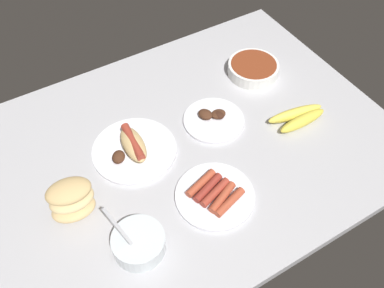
{
  "coord_description": "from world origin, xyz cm",
  "views": [
    {
      "loc": [
        39.67,
        68.39,
        96.31
      ],
      "look_at": [
        0.8,
        3.0,
        3.0
      ],
      "focal_mm": 39.31,
      "sensor_mm": 36.0,
      "label": 1
    }
  ],
  "objects_px": {
    "banana_bunch": "(299,117)",
    "bowl_chili": "(253,68)",
    "plate_grilled_meat": "(214,119)",
    "plate_sausages": "(215,195)",
    "plate_hotdog_assembled": "(133,148)",
    "bowl_coleslaw": "(139,243)",
    "bread_stack": "(71,200)"
  },
  "relations": [
    {
      "from": "plate_hotdog_assembled",
      "to": "plate_sausages",
      "type": "relative_size",
      "value": 1.15
    },
    {
      "from": "banana_bunch",
      "to": "bowl_chili",
      "type": "bearing_deg",
      "value": -92.35
    },
    {
      "from": "plate_sausages",
      "to": "banana_bunch",
      "type": "height_order",
      "value": "banana_bunch"
    },
    {
      "from": "plate_hotdog_assembled",
      "to": "bowl_chili",
      "type": "bearing_deg",
      "value": -168.58
    },
    {
      "from": "bowl_coleslaw",
      "to": "plate_sausages",
      "type": "bearing_deg",
      "value": -172.93
    },
    {
      "from": "plate_grilled_meat",
      "to": "bread_stack",
      "type": "relative_size",
      "value": 1.46
    },
    {
      "from": "plate_sausages",
      "to": "bread_stack",
      "type": "xyz_separation_m",
      "value": [
        0.34,
        -0.15,
        0.04
      ]
    },
    {
      "from": "bread_stack",
      "to": "banana_bunch",
      "type": "bearing_deg",
      "value": 175.85
    },
    {
      "from": "plate_sausages",
      "to": "banana_bunch",
      "type": "bearing_deg",
      "value": -164.95
    },
    {
      "from": "plate_grilled_meat",
      "to": "banana_bunch",
      "type": "relative_size",
      "value": 1.0
    },
    {
      "from": "bowl_chili",
      "to": "bread_stack",
      "type": "bearing_deg",
      "value": 15.66
    },
    {
      "from": "plate_sausages",
      "to": "banana_bunch",
      "type": "distance_m",
      "value": 0.38
    },
    {
      "from": "bowl_chili",
      "to": "bowl_coleslaw",
      "type": "relative_size",
      "value": 1.13
    },
    {
      "from": "plate_grilled_meat",
      "to": "bowl_coleslaw",
      "type": "height_order",
      "value": "bowl_coleslaw"
    },
    {
      "from": "plate_hotdog_assembled",
      "to": "plate_grilled_meat",
      "type": "bearing_deg",
      "value": 176.48
    },
    {
      "from": "plate_hotdog_assembled",
      "to": "bowl_chili",
      "type": "height_order",
      "value": "plate_hotdog_assembled"
    },
    {
      "from": "plate_grilled_meat",
      "to": "bread_stack",
      "type": "distance_m",
      "value": 0.49
    },
    {
      "from": "plate_grilled_meat",
      "to": "bowl_coleslaw",
      "type": "bearing_deg",
      "value": 34.44
    },
    {
      "from": "plate_grilled_meat",
      "to": "bowl_coleslaw",
      "type": "distance_m",
      "value": 0.47
    },
    {
      "from": "banana_bunch",
      "to": "bowl_coleslaw",
      "type": "distance_m",
      "value": 0.62
    },
    {
      "from": "plate_grilled_meat",
      "to": "plate_sausages",
      "type": "bearing_deg",
      "value": 58.13
    },
    {
      "from": "bowl_chili",
      "to": "bowl_coleslaw",
      "type": "distance_m",
      "value": 0.73
    },
    {
      "from": "bowl_coleslaw",
      "to": "plate_hotdog_assembled",
      "type": "bearing_deg",
      "value": -113.1
    },
    {
      "from": "plate_grilled_meat",
      "to": "bowl_chili",
      "type": "xyz_separation_m",
      "value": [
        -0.23,
        -0.12,
        0.01
      ]
    },
    {
      "from": "plate_hotdog_assembled",
      "to": "plate_sausages",
      "type": "distance_m",
      "value": 0.28
    },
    {
      "from": "banana_bunch",
      "to": "bowl_chili",
      "type": "distance_m",
      "value": 0.25
    },
    {
      "from": "bowl_coleslaw",
      "to": "plate_grilled_meat",
      "type": "bearing_deg",
      "value": -145.56
    },
    {
      "from": "plate_grilled_meat",
      "to": "bread_stack",
      "type": "xyz_separation_m",
      "value": [
        0.48,
        0.08,
        0.05
      ]
    },
    {
      "from": "plate_grilled_meat",
      "to": "bowl_chili",
      "type": "height_order",
      "value": "bowl_chili"
    },
    {
      "from": "plate_hotdog_assembled",
      "to": "bread_stack",
      "type": "relative_size",
      "value": 1.91
    },
    {
      "from": "plate_hotdog_assembled",
      "to": "bread_stack",
      "type": "bearing_deg",
      "value": 24.74
    },
    {
      "from": "plate_hotdog_assembled",
      "to": "bowl_coleslaw",
      "type": "bearing_deg",
      "value": 66.9
    }
  ]
}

